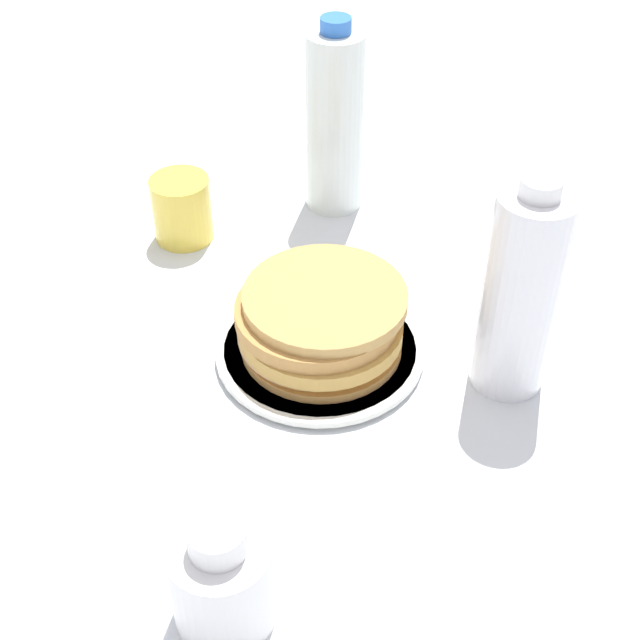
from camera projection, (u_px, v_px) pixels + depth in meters
The scene contains 7 objects.
ground_plane at pixel (294, 354), 0.96m from camera, with size 4.00×4.00×0.00m, color white.
plate at pixel (320, 348), 0.96m from camera, with size 0.22×0.22×0.01m.
pancake_stack at pixel (320, 321), 0.93m from camera, with size 0.18×0.18×0.07m.
juice_glass at pixel (182, 209), 1.10m from camera, with size 0.07×0.07×0.08m.
cream_jug at pixel (222, 578), 0.69m from camera, with size 0.08×0.08×0.11m.
water_bottle_near at pixel (335, 121), 1.11m from camera, with size 0.07×0.07×0.25m.
water_bottle_mid at pixel (521, 292), 0.86m from camera, with size 0.08×0.08×0.24m.
Camera 1 is at (0.70, 0.05, 0.66)m, focal length 50.00 mm.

